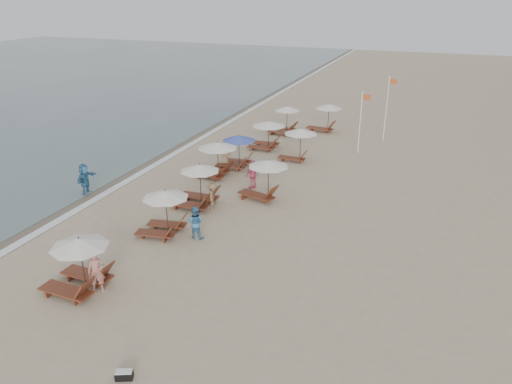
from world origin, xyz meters
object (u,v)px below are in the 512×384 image
at_px(lounger_station_1, 163,212).
at_px(lounger_station_6, 284,121).
at_px(inland_station_0, 263,177).
at_px(beachgoer_far_b, 226,155).
at_px(lounger_station_0, 77,266).
at_px(beachgoer_far_a, 253,174).
at_px(lounger_station_5, 266,134).
at_px(inland_station_2, 325,116).
at_px(duffel_bag, 124,375).
at_px(waterline_walker, 85,179).
at_px(lounger_station_2, 196,188).
at_px(beachgoer_mid_b, 213,196).
at_px(lounger_station_3, 215,158).
at_px(beachgoer_near, 96,272).
at_px(inland_station_1, 297,140).
at_px(lounger_station_4, 236,152).
at_px(flag_pole_near, 361,119).
at_px(beachgoer_mid_a, 196,222).

height_order(lounger_station_1, lounger_station_6, lounger_station_1).
distance_m(inland_station_0, beachgoer_far_b, 5.87).
relative_size(lounger_station_0, beachgoer_far_a, 1.56).
xyz_separation_m(lounger_station_5, inland_station_2, (2.82, 6.06, 0.18)).
height_order(beachgoer_far_a, duffel_bag, beachgoer_far_a).
relative_size(beachgoer_far_b, waterline_walker, 0.88).
height_order(lounger_station_1, lounger_station_2, lounger_station_2).
xyz_separation_m(lounger_station_1, lounger_station_6, (-0.16, 18.48, -0.10)).
height_order(inland_station_0, beachgoer_far_b, inland_station_0).
relative_size(lounger_station_0, beachgoer_mid_b, 1.81).
bearing_deg(lounger_station_3, beachgoer_mid_b, -65.72).
bearing_deg(beachgoer_near, beachgoer_mid_b, 48.63).
relative_size(beachgoer_mid_b, waterline_walker, 0.83).
bearing_deg(inland_station_1, waterline_walker, -134.06).
height_order(beachgoer_near, beachgoer_far_a, beachgoer_near).
xyz_separation_m(lounger_station_6, waterline_walker, (-6.51, -15.84, -0.14)).
distance_m(lounger_station_4, lounger_station_5, 4.45).
height_order(inland_station_2, beachgoer_far_b, inland_station_2).
xyz_separation_m(beachgoer_near, flag_pole_near, (6.20, 20.69, 1.56)).
bearing_deg(lounger_station_5, lounger_station_3, -98.48).
xyz_separation_m(duffel_bag, flag_pole_near, (2.58, 24.14, 2.27)).
bearing_deg(beachgoer_near, beachgoer_mid_a, 38.50).
bearing_deg(inland_station_1, inland_station_0, -89.09).
bearing_deg(beachgoer_near, lounger_station_6, 54.93).
relative_size(lounger_station_5, waterline_walker, 1.50).
relative_size(lounger_station_3, beachgoer_mid_a, 1.65).
bearing_deg(duffel_bag, lounger_station_0, 142.94).
relative_size(beachgoer_mid_a, beachgoer_mid_b, 1.07).
bearing_deg(lounger_station_1, beachgoer_far_a, 75.10).
bearing_deg(beachgoer_near, lounger_station_0, 156.88).
relative_size(lounger_station_1, inland_station_0, 0.88).
bearing_deg(lounger_station_1, flag_pole_near, 68.02).
bearing_deg(inland_station_0, duffel_bag, -86.46).
xyz_separation_m(beachgoer_mid_a, duffel_bag, (2.16, -8.66, -0.65)).
height_order(waterline_walker, duffel_bag, waterline_walker).
xyz_separation_m(lounger_station_3, flag_pole_near, (7.39, 7.91, 1.21)).
height_order(lounger_station_0, lounger_station_6, lounger_station_0).
distance_m(lounger_station_6, beachgoer_far_a, 11.82).
height_order(beachgoer_mid_b, flag_pole_near, flag_pole_near).
height_order(beachgoer_mid_a, duffel_bag, beachgoer_mid_a).
distance_m(inland_station_1, beachgoer_mid_b, 9.27).
height_order(lounger_station_1, inland_station_2, lounger_station_1).
height_order(beachgoer_near, beachgoer_far_b, beachgoer_near).
bearing_deg(inland_station_2, beachgoer_mid_a, -93.19).
bearing_deg(lounger_station_2, flag_pole_near, 62.25).
height_order(duffel_bag, flag_pole_near, flag_pole_near).
xyz_separation_m(lounger_station_2, beachgoer_near, (0.24, -8.45, -0.16)).
height_order(inland_station_2, flag_pole_near, flag_pole_near).
xyz_separation_m(inland_station_0, waterline_walker, (-9.55, -2.92, -0.42)).
bearing_deg(beachgoer_mid_b, flag_pole_near, -45.60).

